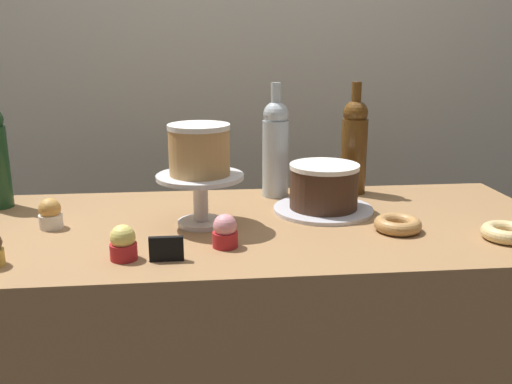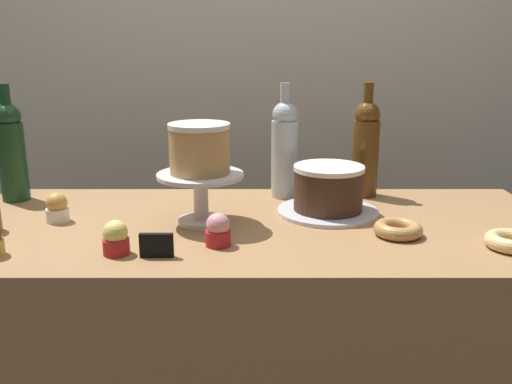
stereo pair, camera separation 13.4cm
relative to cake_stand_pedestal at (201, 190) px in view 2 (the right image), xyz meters
name	(u,v)px [view 2 (the right image)]	position (x,y,z in m)	size (l,w,h in m)	color
back_wall	(257,54)	(0.13, 0.90, 0.31)	(6.00, 0.05, 2.60)	beige
display_counter	(256,383)	(0.13, 0.00, -0.54)	(1.51, 0.66, 0.91)	#997047
cake_stand_pedestal	(201,190)	(0.00, 0.00, 0.00)	(0.21, 0.21, 0.13)	silver
white_layer_cake	(200,149)	(0.00, 0.00, 0.10)	(0.15, 0.15, 0.12)	tan
silver_serving_platter	(328,211)	(0.32, 0.08, -0.08)	(0.26, 0.26, 0.01)	silver
chocolate_round_cake	(328,188)	(0.32, 0.08, -0.02)	(0.18, 0.18, 0.12)	#3D2619
wine_bottle_clear	(285,147)	(0.22, 0.25, 0.06)	(0.08, 0.08, 0.33)	#B2BCC1
wine_bottle_green	(12,150)	(-0.55, 0.21, 0.06)	(0.08, 0.08, 0.33)	#193D1E
wine_bottle_amber	(366,147)	(0.45, 0.26, 0.06)	(0.08, 0.08, 0.33)	#5B3814
cupcake_strawberry	(218,230)	(0.05, -0.15, -0.05)	(0.06, 0.06, 0.07)	red
cupcake_lemon	(116,238)	(-0.16, -0.21, -0.05)	(0.06, 0.06, 0.07)	red
cupcake_caramel	(57,208)	(-0.36, 0.01, -0.05)	(0.06, 0.06, 0.07)	white
donut_maple	(398,229)	(0.46, -0.09, -0.07)	(0.11, 0.11, 0.03)	#B27F47
donut_glazed	(511,241)	(0.69, -0.17, -0.07)	(0.11, 0.11, 0.03)	#E0C17F
price_sign_chalkboard	(156,245)	(-0.07, -0.22, -0.06)	(0.07, 0.01, 0.05)	black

